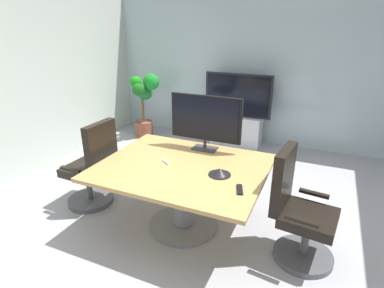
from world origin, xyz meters
The scene contains 11 objects.
ground_plane centered at (0.00, 0.00, 0.00)m, with size 7.21×7.21×0.00m, color #99999E.
wall_back_glass_partition centered at (0.00, 3.10, 1.35)m, with size 5.79×0.10×2.70m, color #9EB2B7.
conference_table centered at (-0.13, 0.07, 0.56)m, with size 1.70×1.38×0.75m.
office_chair_left centered at (-1.32, 0.04, 0.46)m, with size 0.60×0.58×1.09m.
office_chair_right centered at (1.05, 0.09, 0.46)m, with size 0.62×0.60×1.09m.
tv_monitor centered at (-0.08, 0.59, 1.11)m, with size 0.84×0.18×0.64m.
wall_display_unit centered at (-0.31, 2.75, 0.44)m, with size 1.20×0.36×1.31m.
potted_plant centered at (-2.08, 2.45, 0.74)m, with size 0.59×0.60×1.25m.
conference_phone centered at (0.29, 0.03, 0.78)m, with size 0.22×0.22×0.07m.
remote_control centered at (0.55, -0.18, 0.76)m, with size 0.05×0.17×0.02m, color black.
whiteboard_marker centered at (-0.32, 0.06, 0.76)m, with size 0.13×0.02×0.02m, color silver.
Camera 1 is at (1.13, -2.55, 2.13)m, focal length 29.01 mm.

